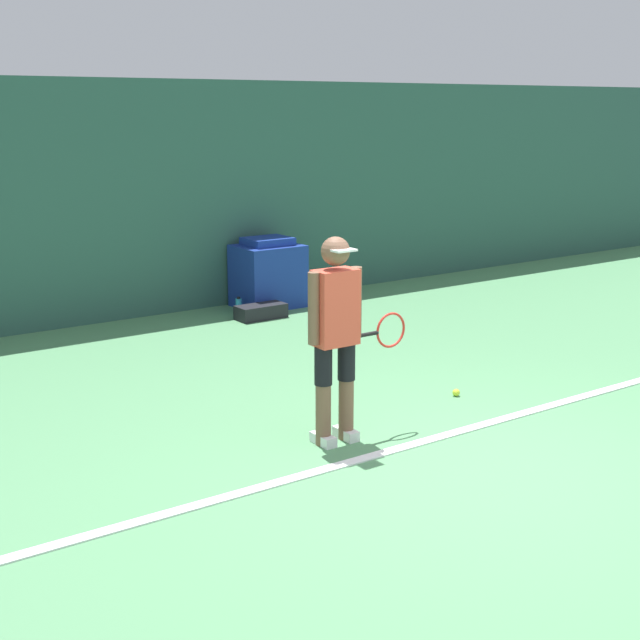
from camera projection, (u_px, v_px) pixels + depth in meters
ground_plane at (471, 469)px, 6.46m from camera, size 24.00×24.00×0.00m
back_wall at (130, 201)px, 10.80m from camera, size 24.00×0.10×2.89m
court_baseline at (416, 444)px, 6.94m from camera, size 21.60×0.10×0.01m
tennis_player at (336, 330)px, 6.80m from camera, size 0.94×0.28×1.62m
tennis_ball at (456, 393)px, 8.09m from camera, size 0.07×0.07×0.07m
covered_chair at (268, 274)px, 11.63m from camera, size 0.82×0.68×0.91m
equipment_bag at (261, 312)px, 11.04m from camera, size 0.63×0.29×0.17m
water_bottle at (239, 306)px, 11.28m from camera, size 0.08×0.08×0.22m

